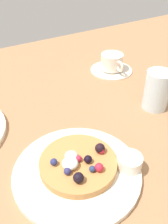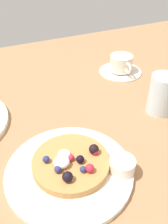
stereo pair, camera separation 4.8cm
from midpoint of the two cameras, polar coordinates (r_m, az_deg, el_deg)
The scene contains 7 objects.
ground_plane at distance 0.58m, azimuth 1.33°, elevation -6.63°, with size 2.04×1.21×0.03m, color #A6764F.
pancake_plate at distance 0.49m, azimuth -0.60°, elevation -13.57°, with size 0.25×0.25×0.01m, color white.
pancake_with_berries at distance 0.48m, azimuth -0.16°, elevation -11.69°, with size 0.15×0.15×0.04m.
syrup_ramekin at distance 0.49m, azimuth 11.70°, elevation -12.02°, with size 0.05×0.05×0.03m.
coffee_saucer at distance 0.84m, azimuth 10.04°, elevation 9.29°, with size 0.14×0.14×0.01m, color white.
coffee_cup at distance 0.82m, azimuth 10.32°, elevation 11.08°, with size 0.07×0.10×0.05m.
water_glass at distance 0.65m, azimuth 19.82°, elevation 3.57°, with size 0.07×0.07×0.10m, color silver.
Camera 2 is at (-0.17, -0.39, 0.39)m, focal length 39.53 mm.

